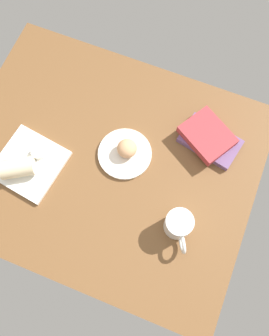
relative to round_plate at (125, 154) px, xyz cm
name	(u,v)px	position (x,y,z in cm)	size (l,w,h in cm)	color
dining_table	(106,164)	(5.49, 5.34, -2.70)	(110.00, 90.00, 4.00)	brown
round_plate	(125,154)	(0.00, 0.00, 0.00)	(19.89, 19.89, 1.40)	silver
scone_pastry	(127,148)	(-0.51, -1.10, 3.47)	(7.22, 7.22, 5.55)	tan
square_plate	(29,164)	(31.06, 16.43, 0.10)	(22.66, 22.66, 1.60)	white
sauce_cup	(39,152)	(29.17, 11.69, 2.05)	(5.20, 5.20, 2.13)	silver
breakfast_wrap	(17,168)	(32.57, 20.22, 4.38)	(6.95, 6.95, 11.52)	beige
book_stack	(209,138)	(-26.73, -16.33, 2.33)	(25.00, 21.38, 6.20)	#6B4C7A
coffee_mug	(179,225)	(-27.10, 18.42, 4.47)	(10.34, 13.61, 10.12)	white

